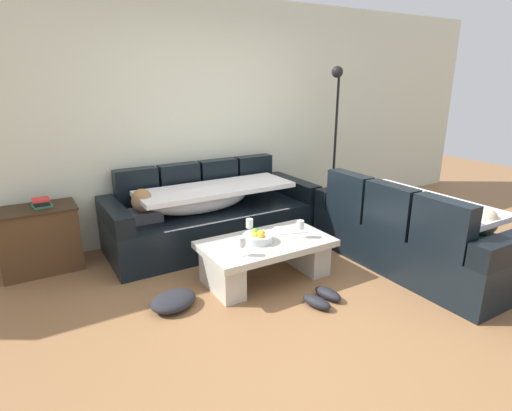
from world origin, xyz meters
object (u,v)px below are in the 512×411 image
Objects in this scene: couch_near_window at (414,234)px; coffee_table at (266,255)px; fruit_bowl at (258,237)px; wine_glass_near_left at (242,243)px; open_magazine at (290,230)px; pair_of_shoes at (322,298)px; couch_along_wall at (210,216)px; side_cabinet at (40,239)px; book_stack_on_cabinet at (41,203)px; wine_glass_far_back at (249,224)px; wine_glass_near_right at (300,226)px; floor_lamp at (335,134)px; crumpled_garment at (173,301)px.

couch_near_window reaches higher than coffee_table.
wine_glass_near_left reaches higher than fruit_bowl.
open_magazine is 0.83m from pair_of_shoes.
couch_along_wall reaches higher than side_cabinet.
book_stack_on_cabinet reaches higher than side_cabinet.
open_magazine is (0.35, 0.11, 0.15)m from coffee_table.
book_stack_on_cabinet reaches higher than pair_of_shoes.
wine_glass_near_left is 2.01m from book_stack_on_cabinet.
open_magazine is 1.42× the size of book_stack_on_cabinet.
couch_near_window is 2.80× the size of side_cabinet.
coffee_table is at bearing 105.28° from pair_of_shoes.
wine_glass_far_back is at bearing -173.99° from open_magazine.
book_stack_on_cabinet is at bearing 5.25° from side_cabinet.
pair_of_shoes is (0.52, -0.45, -0.45)m from wine_glass_near_left.
wine_glass_near_left is 0.67m from wine_glass_near_right.
fruit_bowl reaches higher than open_magazine.
coffee_table is 0.20m from fruit_bowl.
floor_lamp reaches higher than side_cabinet.
side_cabinet is (-2.10, 1.37, -0.17)m from wine_glass_near_right.
floor_lamp reaches higher than couch_near_window.
side_cabinet is 1.80× the size of crumpled_garment.
side_cabinet is (-1.44, 1.45, -0.17)m from wine_glass_near_left.
couch_near_window is at bearing -19.89° from coffee_table.
crumpled_garment is (-0.58, 0.12, -0.44)m from wine_glass_near_left.
side_cabinet is (-2.13, 1.17, -0.06)m from open_magazine.
couch_along_wall is at bearing 109.21° from wine_glass_near_right.
floor_lamp reaches higher than book_stack_on_cabinet.
floor_lamp is at bearing 31.07° from wine_glass_near_left.
wine_glass_near_right is (0.32, -0.09, 0.26)m from coffee_table.
wine_glass_far_back is 0.23× the size of side_cabinet.
pair_of_shoes is (-1.55, -1.70, -1.07)m from floor_lamp.
open_magazine is at bearing -11.45° from wine_glass_far_back.
couch_near_window is 2.40m from crumpled_garment.
wine_glass_near_left is at bearing 138.84° from pair_of_shoes.
couch_along_wall is 1.96m from floor_lamp.
wine_glass_far_back is (0.01, 0.17, 0.07)m from fruit_bowl.
side_cabinet reaches higher than coffee_table.
wine_glass_near_right is at bearing -140.17° from floor_lamp.
floor_lamp reaches higher than open_magazine.
pair_of_shoes is (1.96, -1.90, -0.28)m from side_cabinet.
couch_along_wall is 1.94× the size of coffee_table.
crumpled_garment is at bearing 78.82° from couch_near_window.
wine_glass_near_left is at bearing -140.89° from open_magazine.
wine_glass_near_right is at bearing -70.79° from couch_along_wall.
open_magazine is 0.39× the size of side_cabinet.
floor_lamp reaches higher than couch_along_wall.
couch_along_wall is 8.32× the size of fruit_bowl.
couch_near_window is at bearing -100.91° from floor_lamp.
side_cabinet is at bearing 60.76° from couch_near_window.
wine_glass_near_left is at bearing -102.46° from couch_along_wall.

